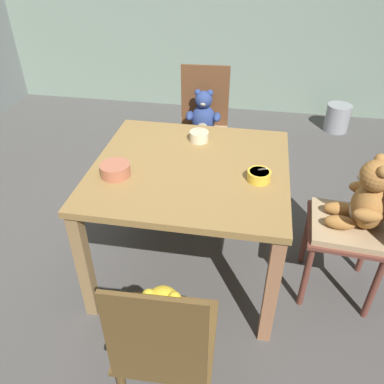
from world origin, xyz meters
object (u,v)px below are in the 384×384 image
(metal_pail, at_px, (337,118))
(teddy_chair_near_front, at_px, (165,334))
(porridge_bowl_yellow_near_right, at_px, (259,176))
(teddy_chair_far_center, at_px, (203,126))
(porridge_bowl_terracotta_near_left, at_px, (115,170))
(dining_table, at_px, (190,182))
(teddy_chair_near_right, at_px, (362,212))
(porridge_bowl_cream_far_center, at_px, (199,136))

(metal_pail, bearing_deg, teddy_chair_near_front, -109.64)
(porridge_bowl_yellow_near_right, bearing_deg, teddy_chair_far_center, 113.97)
(teddy_chair_far_center, bearing_deg, metal_pail, 132.72)
(teddy_chair_near_front, bearing_deg, porridge_bowl_terracotta_near_left, 27.59)
(teddy_chair_far_center, height_order, porridge_bowl_terracotta_near_left, teddy_chair_far_center)
(dining_table, height_order, teddy_chair_near_right, teddy_chair_near_right)
(teddy_chair_near_right, distance_m, porridge_bowl_yellow_near_right, 0.58)
(teddy_chair_far_center, relative_size, teddy_chair_near_front, 1.06)
(teddy_chair_far_center, bearing_deg, porridge_bowl_yellow_near_right, 20.41)
(dining_table, distance_m, metal_pail, 2.49)
(teddy_chair_near_front, bearing_deg, porridge_bowl_cream_far_center, 0.61)
(teddy_chair_near_right, relative_size, porridge_bowl_terracotta_near_left, 5.80)
(teddy_chair_far_center, distance_m, metal_pail, 1.80)
(porridge_bowl_terracotta_near_left, bearing_deg, dining_table, 23.10)
(teddy_chair_far_center, xyz_separation_m, teddy_chair_near_front, (0.12, -1.78, -0.01))
(porridge_bowl_terracotta_near_left, xyz_separation_m, porridge_bowl_cream_far_center, (0.37, 0.45, -0.00))
(porridge_bowl_yellow_near_right, bearing_deg, metal_pail, 70.61)
(teddy_chair_far_center, height_order, metal_pail, teddy_chair_far_center)
(teddy_chair_near_right, relative_size, porridge_bowl_yellow_near_right, 7.35)
(porridge_bowl_terracotta_near_left, height_order, metal_pail, porridge_bowl_terracotta_near_left)
(teddy_chair_near_right, relative_size, metal_pail, 3.26)
(dining_table, height_order, metal_pail, dining_table)
(porridge_bowl_cream_far_center, height_order, metal_pail, porridge_bowl_cream_far_center)
(teddy_chair_near_right, bearing_deg, teddy_chair_far_center, -39.49)
(teddy_chair_near_front, xyz_separation_m, metal_pail, (1.09, 3.04, -0.40))
(teddy_chair_far_center, bearing_deg, dining_table, 0.44)
(teddy_chair_far_center, distance_m, porridge_bowl_terracotta_near_left, 1.11)
(teddy_chair_near_front, relative_size, metal_pail, 3.30)
(teddy_chair_near_right, bearing_deg, metal_pail, -92.13)
(porridge_bowl_terracotta_near_left, xyz_separation_m, porridge_bowl_yellow_near_right, (0.73, 0.08, -0.01))
(teddy_chair_near_front, height_order, porridge_bowl_terracotta_near_left, teddy_chair_near_front)
(porridge_bowl_terracotta_near_left, bearing_deg, metal_pail, 56.75)
(porridge_bowl_cream_far_center, height_order, porridge_bowl_yellow_near_right, porridge_bowl_yellow_near_right)
(teddy_chair_near_front, distance_m, teddy_chair_near_right, 1.21)
(teddy_chair_near_front, distance_m, metal_pail, 3.26)
(dining_table, xyz_separation_m, teddy_chair_far_center, (-0.06, 0.88, -0.09))
(porridge_bowl_cream_far_center, bearing_deg, metal_pail, 58.32)
(porridge_bowl_cream_far_center, xyz_separation_m, metal_pail, (1.15, 1.86, -0.63))
(porridge_bowl_terracotta_near_left, relative_size, porridge_bowl_yellow_near_right, 1.27)
(dining_table, relative_size, metal_pail, 3.80)
(teddy_chair_near_front, relative_size, porridge_bowl_terracotta_near_left, 5.88)
(porridge_bowl_terracotta_near_left, bearing_deg, teddy_chair_near_front, -60.16)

